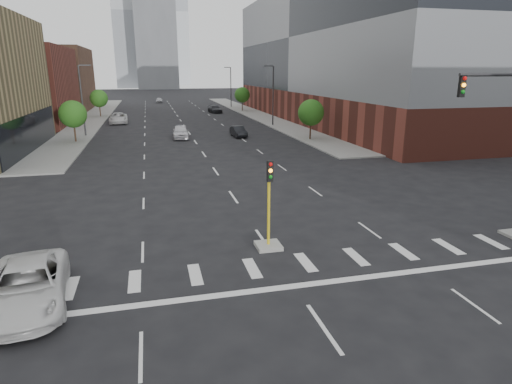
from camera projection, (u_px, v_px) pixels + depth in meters
name	position (u px, v px, depth m)	size (l,w,h in m)	color
ground	(350.00, 366.00, 12.60)	(400.00, 400.00, 0.00)	black
sidewalk_left_far	(94.00, 117.00, 78.17)	(5.00, 92.00, 0.15)	gray
sidewalk_right_far	(254.00, 113.00, 85.11)	(5.00, 92.00, 0.15)	gray
building_left_far_b	(38.00, 79.00, 90.30)	(20.00, 24.00, 13.00)	brown
building_right_main	(356.00, 54.00, 72.40)	(24.00, 70.00, 22.00)	brown
tower_left	(136.00, 13.00, 206.43)	(22.00, 22.00, 70.00)	#B2B7BC
tower_right	(169.00, 13.00, 246.56)	(20.00, 20.00, 80.00)	#B2B7BC
tower_mid	(156.00, 39.00, 193.20)	(18.00, 18.00, 44.00)	slate
median_traffic_signal	(269.00, 229.00, 20.70)	(1.20, 1.20, 4.40)	#999993
streetlight_right_a	(273.00, 93.00, 65.66)	(1.60, 0.22, 9.07)	#2D2D30
streetlight_right_b	(230.00, 85.00, 98.32)	(1.60, 0.22, 9.07)	#2D2D30
streetlight_left	(82.00, 98.00, 54.78)	(1.60, 0.22, 9.07)	#2D2D30
tree_left_near	(73.00, 114.00, 50.42)	(3.20, 3.20, 4.85)	#382619
tree_left_far	(99.00, 98.00, 78.42)	(3.20, 3.20, 4.85)	#382619
tree_right_near	(311.00, 113.00, 52.24)	(3.20, 3.20, 4.85)	#382619
tree_right_far	(242.00, 95.00, 89.57)	(3.20, 3.20, 4.85)	#382619
car_near_left	(181.00, 132.00, 54.41)	(2.02, 5.03, 1.71)	silver
car_mid_right	(238.00, 131.00, 55.78)	(1.44, 4.14, 1.36)	black
car_far_left	(118.00, 118.00, 69.68)	(2.84, 6.16, 1.71)	#BDBDBD
car_deep_right	(215.00, 109.00, 87.28)	(2.07, 5.08, 1.48)	black
car_distant	(159.00, 100.00, 113.81)	(1.58, 3.93, 1.34)	silver
parked_minivan	(28.00, 286.00, 15.67)	(2.60, 5.64, 1.57)	silver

